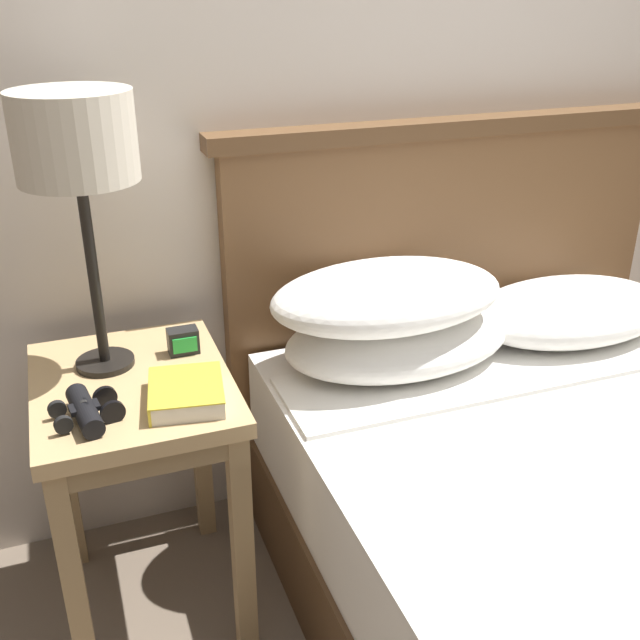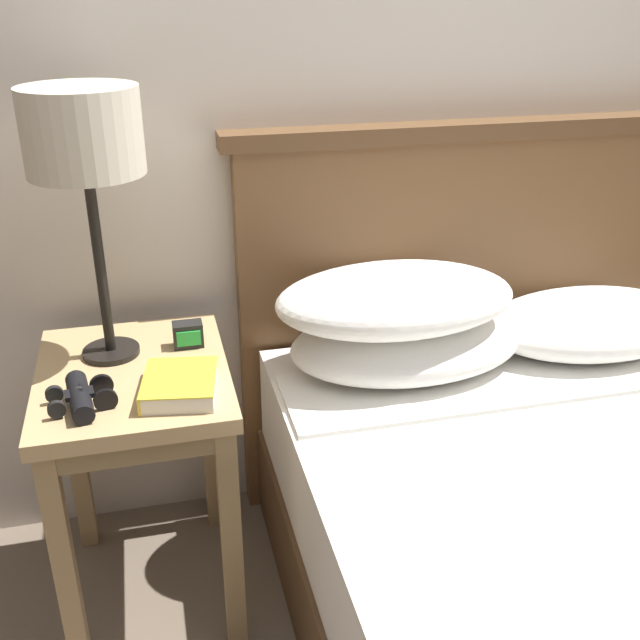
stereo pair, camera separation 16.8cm
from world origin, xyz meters
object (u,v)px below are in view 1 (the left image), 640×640
(nightstand, at_px, (136,421))
(table_lamp, at_px, (76,145))
(bed, at_px, (618,557))
(binoculars_pair, at_px, (86,410))
(alarm_clock, at_px, (183,341))
(book_on_nightstand, at_px, (185,393))

(nightstand, distance_m, table_lamp, 0.61)
(nightstand, xyz_separation_m, bed, (0.93, -0.53, -0.23))
(nightstand, bearing_deg, binoculars_pair, -127.68)
(alarm_clock, bearing_deg, binoculars_pair, -136.55)
(book_on_nightstand, bearing_deg, binoculars_pair, -178.51)
(bed, xyz_separation_m, table_lamp, (-0.98, 0.62, 0.83))
(book_on_nightstand, bearing_deg, nightstand, 126.98)
(bed, relative_size, table_lamp, 3.15)
(bed, xyz_separation_m, alarm_clock, (-0.80, 0.62, 0.37))
(book_on_nightstand, distance_m, binoculars_pair, 0.20)
(bed, bearing_deg, table_lamp, 147.42)
(table_lamp, relative_size, alarm_clock, 8.63)
(book_on_nightstand, bearing_deg, alarm_clock, 80.21)
(nightstand, bearing_deg, alarm_clock, 34.26)
(nightstand, relative_size, table_lamp, 1.07)
(bed, xyz_separation_m, binoculars_pair, (-1.03, 0.40, 0.36))
(alarm_clock, bearing_deg, table_lamp, 179.85)
(binoculars_pair, bearing_deg, table_lamp, 75.62)
(nightstand, relative_size, book_on_nightstand, 3.21)
(book_on_nightstand, bearing_deg, bed, -25.84)
(nightstand, distance_m, binoculars_pair, 0.21)
(bed, distance_m, book_on_nightstand, 0.99)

